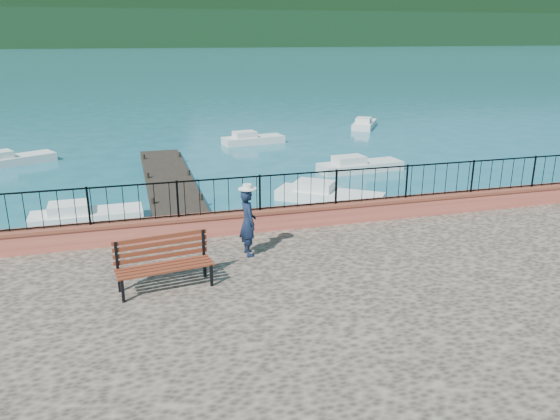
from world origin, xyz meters
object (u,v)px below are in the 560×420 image
boat_1 (330,192)px  boat_5 (365,122)px  person (248,222)px  boat_0 (87,212)px  boat_4 (253,137)px  park_bench (165,274)px  boat_3 (10,157)px  boat_2 (360,163)px

boat_1 → boat_5: same height
person → boat_0: 8.51m
boat_1 → boat_4: same height
boat_1 → boat_4: bearing=127.5°
park_bench → boat_0: bearing=96.0°
boat_3 → boat_4: size_ratio=1.17×
boat_0 → boat_2: size_ratio=0.91×
boat_1 → boat_3: size_ratio=0.97×
park_bench → boat_3: park_bench is taller
park_bench → person: (2.10, 1.35, 0.50)m
person → boat_2: bearing=-39.6°
boat_0 → boat_1: size_ratio=0.90×
boat_0 → boat_2: (12.40, 4.50, 0.00)m
person → boat_3: person is taller
park_bench → boat_5: 29.60m
boat_2 → boat_4: size_ratio=1.13×
boat_3 → boat_0: bearing=-95.9°
boat_2 → boat_3: (-16.64, 6.04, 0.00)m
boat_2 → boat_5: (5.58, 11.91, 0.00)m
park_bench → boat_5: park_bench is taller
boat_5 → boat_3: bearing=137.3°
person → boat_5: size_ratio=0.47×
person → boat_4: (4.77, 19.97, -1.63)m
boat_5 → boat_0: bearing=164.9°
boat_2 → boat_4: 8.94m
boat_5 → boat_4: bearing=144.6°
boat_0 → boat_1: same height
boat_0 → boat_1: (9.13, 0.08, 0.00)m
park_bench → boat_4: bearing=64.2°
person → boat_1: (4.91, 7.29, -1.63)m
boat_3 → boat_5: (22.22, 5.87, 0.00)m
boat_2 → boat_3: bearing=154.8°
person → boat_5: 27.38m
park_bench → boat_2: park_bench is taller
person → boat_5: bearing=-34.9°
boat_0 → boat_2: bearing=18.3°
person → boat_1: 8.94m
person → boat_0: bearing=25.7°
boat_1 → boat_3: bearing=178.9°
boat_0 → boat_3: bearing=110.3°
person → boat_1: bearing=-38.7°
person → boat_2: person is taller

